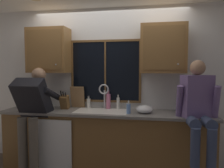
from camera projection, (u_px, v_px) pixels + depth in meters
back_wall at (109, 86)px, 3.65m from camera, size 5.52×0.12×2.55m
window_glass at (105, 71)px, 3.57m from camera, size 1.10×0.02×0.95m
window_frame_top at (105, 41)px, 3.53m from camera, size 1.17×0.02×0.04m
window_frame_bottom at (105, 101)px, 3.60m from camera, size 1.17×0.02×0.04m
window_frame_left at (72, 71)px, 3.66m from camera, size 0.03×0.02×0.95m
window_frame_right at (140, 71)px, 3.46m from camera, size 0.03×0.02×0.95m
window_mullion_center at (105, 71)px, 3.56m from camera, size 0.02×0.02×0.95m
lower_cabinet_run at (105, 142)px, 3.36m from camera, size 3.12×0.58×0.88m
countertop at (105, 113)px, 3.31m from camera, size 3.18×0.62×0.04m
dishwasher_front at (52, 145)px, 3.18m from camera, size 0.60×0.02×0.74m
upper_cabinet_left at (49, 51)px, 3.55m from camera, size 0.66×0.36×0.72m
upper_cabinet_right at (163, 49)px, 3.23m from camera, size 0.66×0.36×0.72m
sink at (102, 117)px, 3.34m from camera, size 0.80×0.46×0.21m
faucet at (104, 93)px, 3.49m from camera, size 0.18×0.09×0.40m
person_standing at (32, 110)px, 3.18m from camera, size 0.53×0.68×1.58m
person_sitting_on_counter at (198, 105)px, 2.82m from camera, size 0.54×0.66×1.26m
knife_block at (65, 102)px, 3.49m from camera, size 0.12×0.18×0.32m
cutting_board at (78, 97)px, 3.61m from camera, size 0.23×0.09×0.35m
mixing_bowl at (145, 109)px, 3.17m from camera, size 0.24×0.24×0.12m
soap_dispenser at (129, 109)px, 3.13m from camera, size 0.06×0.07×0.19m
bottle_green_glass at (108, 101)px, 3.51m from camera, size 0.07×0.07×0.31m
bottle_tall_clear at (89, 103)px, 3.57m from camera, size 0.06×0.06×0.21m
bottle_amber_small at (118, 103)px, 3.49m from camera, size 0.05×0.05×0.24m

